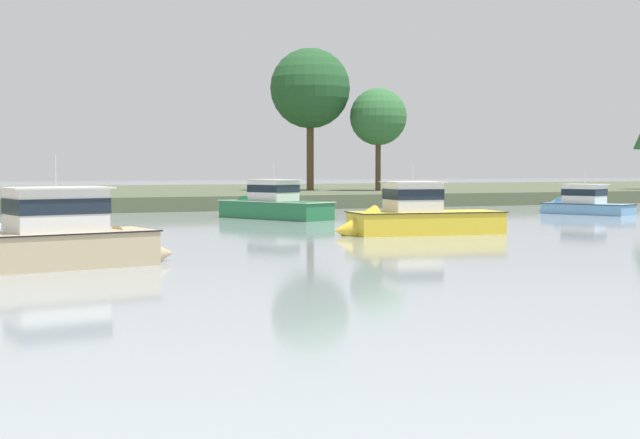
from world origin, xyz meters
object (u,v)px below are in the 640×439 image
object	(u,v)px
cruiser_skyblue	(578,207)
cruiser_green	(266,210)
cruiser_sand	(62,248)
cruiser_yellow	(409,223)

from	to	relation	value
cruiser_skyblue	cruiser_green	xyz separation A→B (m)	(-24.70, 3.73, 0.03)
cruiser_skyblue	cruiser_sand	world-z (taller)	cruiser_sand
cruiser_sand	cruiser_yellow	size ratio (longest dim) A/B	1.02
cruiser_sand	cruiser_green	bearing A→B (deg)	57.26
cruiser_green	cruiser_sand	bearing A→B (deg)	-122.74
cruiser_skyblue	cruiser_sand	bearing A→B (deg)	-150.41
cruiser_skyblue	cruiser_green	distance (m)	24.98
cruiser_green	cruiser_skyblue	bearing A→B (deg)	-8.59
cruiser_sand	cruiser_green	distance (m)	33.25
cruiser_green	cruiser_yellow	xyz separation A→B (m)	(1.83, -18.09, 0.01)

